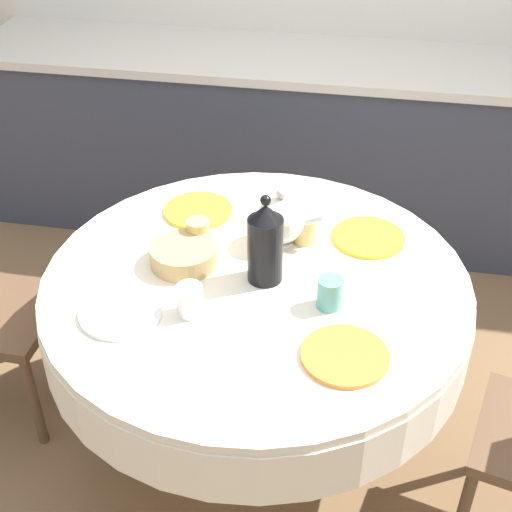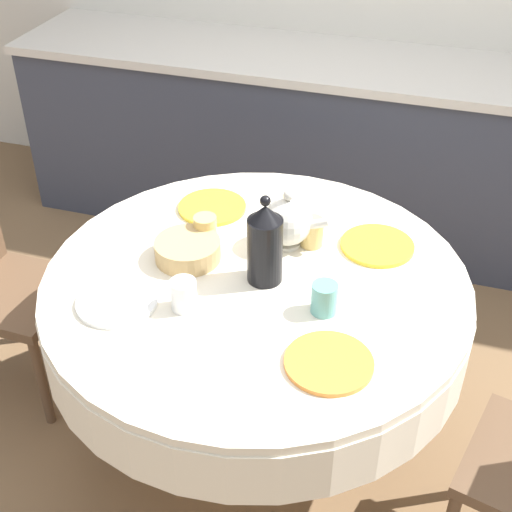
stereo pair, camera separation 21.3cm
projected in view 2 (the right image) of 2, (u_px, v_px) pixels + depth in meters
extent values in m
plane|color=brown|center=(256.00, 436.00, 2.61)|extent=(12.00, 12.00, 0.00)
cube|color=#383D4C|center=(346.00, 153.00, 3.50)|extent=(3.20, 0.60, 0.86)
cube|color=beige|center=(353.00, 64.00, 3.24)|extent=(3.24, 0.64, 0.04)
cylinder|color=brown|center=(256.00, 432.00, 2.60)|extent=(0.44, 0.44, 0.04)
cylinder|color=brown|center=(256.00, 381.00, 2.45)|extent=(0.11, 0.11, 0.48)
cylinder|color=silver|center=(256.00, 307.00, 2.25)|extent=(1.33, 1.33, 0.18)
cylinder|color=silver|center=(256.00, 281.00, 2.19)|extent=(1.32, 1.32, 0.03)
cylinder|color=brown|center=(483.00, 453.00, 2.30)|extent=(0.04, 0.04, 0.41)
cube|color=brown|center=(16.00, 294.00, 2.61)|extent=(0.41, 0.41, 0.04)
cylinder|color=brown|center=(91.00, 321.00, 2.83)|extent=(0.04, 0.04, 0.41)
cylinder|color=brown|center=(42.00, 382.00, 2.55)|extent=(0.04, 0.04, 0.41)
cylinder|color=brown|center=(15.00, 302.00, 2.92)|extent=(0.04, 0.04, 0.41)
cylinder|color=white|center=(117.00, 301.00, 2.08)|extent=(0.24, 0.24, 0.01)
cylinder|color=white|center=(184.00, 295.00, 2.04)|extent=(0.08, 0.08, 0.10)
cylinder|color=orange|center=(329.00, 363.00, 1.87)|extent=(0.24, 0.24, 0.01)
cylinder|color=#5BA39E|center=(324.00, 298.00, 2.03)|extent=(0.08, 0.08, 0.10)
cylinder|color=yellow|center=(212.00, 207.00, 2.50)|extent=(0.24, 0.24, 0.01)
cylinder|color=#DBB766|center=(205.00, 230.00, 2.31)|extent=(0.08, 0.08, 0.10)
cylinder|color=yellow|center=(377.00, 245.00, 2.31)|extent=(0.24, 0.24, 0.01)
cylinder|color=#DBB766|center=(312.00, 232.00, 2.30)|extent=(0.08, 0.08, 0.10)
cylinder|color=black|center=(264.00, 251.00, 2.11)|extent=(0.11, 0.11, 0.21)
cone|color=black|center=(265.00, 214.00, 2.04)|extent=(0.10, 0.10, 0.05)
sphere|color=black|center=(265.00, 201.00, 2.01)|extent=(0.03, 0.03, 0.03)
cylinder|color=silver|center=(287.00, 243.00, 2.32)|extent=(0.09, 0.09, 0.01)
sphere|color=silver|center=(288.00, 221.00, 2.27)|extent=(0.16, 0.16, 0.16)
cylinder|color=silver|center=(316.00, 224.00, 2.24)|extent=(0.09, 0.03, 0.06)
sphere|color=silver|center=(289.00, 195.00, 2.22)|extent=(0.03, 0.03, 0.03)
cylinder|color=tan|center=(188.00, 250.00, 2.25)|extent=(0.21, 0.21, 0.06)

